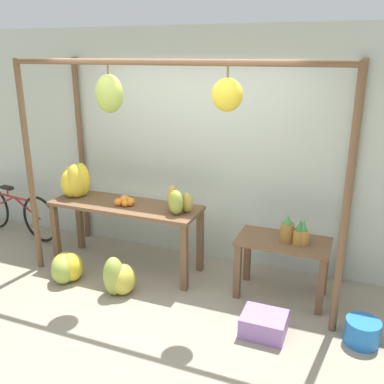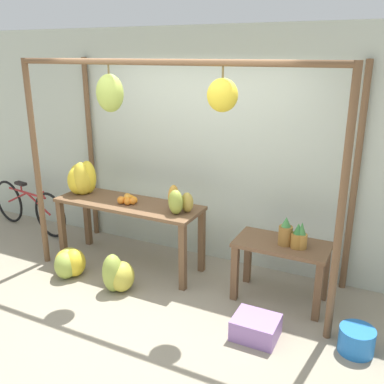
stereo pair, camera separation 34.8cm
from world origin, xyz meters
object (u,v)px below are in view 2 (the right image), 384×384
at_px(pineapple_cluster, 293,235).
at_px(papaya_pile, 178,201).
at_px(banana_pile_ground_right, 118,275).
at_px(banana_pile_on_table, 81,179).
at_px(parked_bicycle, 28,207).
at_px(fruit_crate_white, 256,327).
at_px(blue_bucket, 356,340).
at_px(orange_pile, 128,199).
at_px(banana_pile_ground_left, 69,262).

height_order(pineapple_cluster, papaya_pile, papaya_pile).
relative_size(banana_pile_ground_right, papaya_pile, 1.40).
height_order(banana_pile_on_table, pineapple_cluster, banana_pile_on_table).
distance_m(pineapple_cluster, parked_bicycle, 3.98).
height_order(banana_pile_on_table, papaya_pile, banana_pile_on_table).
distance_m(fruit_crate_white, papaya_pile, 1.57).
relative_size(banana_pile_on_table, banana_pile_ground_right, 0.96).
bearing_deg(papaya_pile, blue_bucket, -12.94).
xyz_separation_m(orange_pile, blue_bucket, (2.68, -0.48, -0.74)).
xyz_separation_m(pineapple_cluster, blue_bucket, (0.72, -0.49, -0.66)).
relative_size(pineapple_cluster, fruit_crate_white, 0.73).
height_order(blue_bucket, papaya_pile, papaya_pile).
bearing_deg(pineapple_cluster, banana_pile_on_table, 179.54).
height_order(orange_pile, banana_pile_ground_left, orange_pile).
distance_m(banana_pile_ground_right, fruit_crate_white, 1.63).
relative_size(orange_pile, papaya_pile, 0.75).
bearing_deg(banana_pile_on_table, pineapple_cluster, -0.46).
bearing_deg(orange_pile, pineapple_cluster, 0.49).
bearing_deg(blue_bucket, pineapple_cluster, 145.48).
xyz_separation_m(banana_pile_on_table, blue_bucket, (3.39, -0.52, -0.89)).
bearing_deg(pineapple_cluster, banana_pile_ground_right, -162.04).
xyz_separation_m(fruit_crate_white, papaya_pile, (-1.15, 0.65, 0.85)).
bearing_deg(banana_pile_on_table, orange_pile, -3.08).
relative_size(pineapple_cluster, parked_bicycle, 0.18).
xyz_separation_m(orange_pile, banana_pile_ground_right, (0.20, -0.55, -0.67)).
bearing_deg(orange_pile, fruit_crate_white, -20.14).
bearing_deg(orange_pile, banana_pile_ground_left, -134.33).
xyz_separation_m(banana_pile_on_table, orange_pile, (0.71, -0.04, -0.15)).
height_order(banana_pile_on_table, parked_bicycle, banana_pile_on_table).
bearing_deg(parked_bicycle, papaya_pile, -6.75).
bearing_deg(fruit_crate_white, orange_pile, 159.86).
bearing_deg(blue_bucket, parked_bicycle, 170.57).
bearing_deg(banana_pile_ground_left, blue_bucket, 0.86).
bearing_deg(orange_pile, papaya_pile, -1.56).
distance_m(pineapple_cluster, fruit_crate_white, 0.97).
height_order(banana_pile_on_table, orange_pile, banana_pile_on_table).
xyz_separation_m(blue_bucket, parked_bicycle, (-4.67, 0.77, 0.23)).
distance_m(blue_bucket, parked_bicycle, 4.73).
relative_size(parked_bicycle, papaya_pile, 5.24).
distance_m(orange_pile, banana_pile_ground_right, 0.89).
relative_size(blue_bucket, parked_bicycle, 0.19).
distance_m(banana_pile_on_table, orange_pile, 0.73).
height_order(parked_bicycle, papaya_pile, papaya_pile).
height_order(banana_pile_ground_left, blue_bucket, banana_pile_ground_left).
distance_m(banana_pile_on_table, papaya_pile, 1.39).
bearing_deg(parked_bicycle, blue_bucket, -9.43).
bearing_deg(banana_pile_on_table, fruit_crate_white, -15.57).
relative_size(banana_pile_ground_left, blue_bucket, 1.63).
relative_size(banana_pile_ground_left, fruit_crate_white, 1.23).
bearing_deg(orange_pile, banana_pile_on_table, 176.92).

